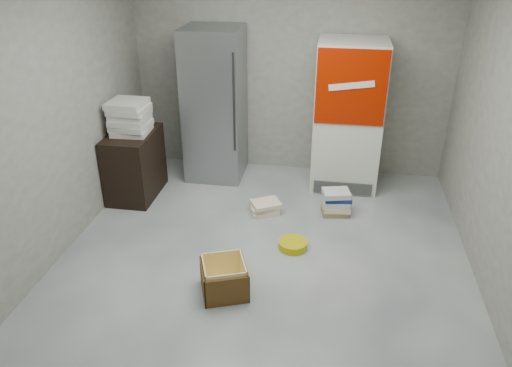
{
  "coord_description": "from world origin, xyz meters",
  "views": [
    {
      "loc": [
        0.59,
        -3.71,
        2.9
      ],
      "look_at": [
        -0.14,
        0.7,
        0.63
      ],
      "focal_mm": 35.0,
      "sensor_mm": 36.0,
      "label": 1
    }
  ],
  "objects_px": {
    "coke_cooler": "(348,116)",
    "wood_shelf": "(135,164)",
    "phonebook_stack_main": "(336,202)",
    "steel_fridge": "(215,105)",
    "cardboard_box": "(224,280)"
  },
  "relations": [
    {
      "from": "wood_shelf",
      "to": "steel_fridge",
      "type": "bearing_deg",
      "value": 41.31
    },
    {
      "from": "steel_fridge",
      "to": "wood_shelf",
      "type": "height_order",
      "value": "steel_fridge"
    },
    {
      "from": "wood_shelf",
      "to": "cardboard_box",
      "type": "bearing_deg",
      "value": -48.54
    },
    {
      "from": "coke_cooler",
      "to": "cardboard_box",
      "type": "relative_size",
      "value": 3.56
    },
    {
      "from": "steel_fridge",
      "to": "coke_cooler",
      "type": "height_order",
      "value": "steel_fridge"
    },
    {
      "from": "steel_fridge",
      "to": "coke_cooler",
      "type": "relative_size",
      "value": 1.06
    },
    {
      "from": "coke_cooler",
      "to": "wood_shelf",
      "type": "relative_size",
      "value": 2.25
    },
    {
      "from": "wood_shelf",
      "to": "phonebook_stack_main",
      "type": "distance_m",
      "value": 2.43
    },
    {
      "from": "steel_fridge",
      "to": "phonebook_stack_main",
      "type": "xyz_separation_m",
      "value": [
        1.58,
        -0.82,
        -0.8
      ]
    },
    {
      "from": "wood_shelf",
      "to": "cardboard_box",
      "type": "relative_size",
      "value": 1.58
    },
    {
      "from": "coke_cooler",
      "to": "phonebook_stack_main",
      "type": "height_order",
      "value": "coke_cooler"
    },
    {
      "from": "steel_fridge",
      "to": "phonebook_stack_main",
      "type": "relative_size",
      "value": 5.39
    },
    {
      "from": "steel_fridge",
      "to": "coke_cooler",
      "type": "distance_m",
      "value": 1.65
    },
    {
      "from": "steel_fridge",
      "to": "phonebook_stack_main",
      "type": "distance_m",
      "value": 1.95
    },
    {
      "from": "phonebook_stack_main",
      "to": "wood_shelf",
      "type": "bearing_deg",
      "value": 172.41
    }
  ]
}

